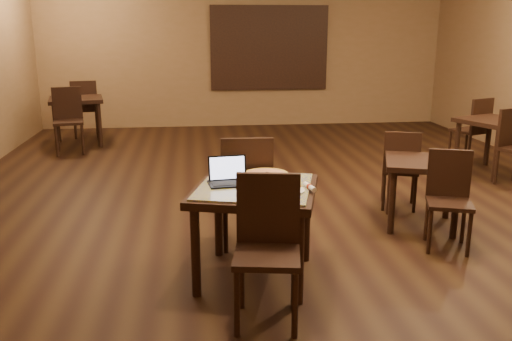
{
  "coord_description": "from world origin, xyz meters",
  "views": [
    {
      "loc": [
        -1.05,
        -5.95,
        1.94
      ],
      "look_at": [
        -0.57,
        -1.85,
        0.85
      ],
      "focal_mm": 38.0,
      "sensor_mm": 36.0,
      "label": 1
    }
  ],
  "objects": [
    {
      "name": "ground",
      "position": [
        0.0,
        0.0,
        0.0
      ],
      "size": [
        10.0,
        10.0,
        0.0
      ],
      "primitive_type": "plane",
      "color": "black",
      "rests_on": "ground"
    },
    {
      "name": "wall_back",
      "position": [
        0.0,
        5.0,
        1.5
      ],
      "size": [
        8.0,
        0.02,
        3.0
      ],
      "primitive_type": "cube",
      "color": "brown",
      "rests_on": "ground"
    },
    {
      "name": "mural",
      "position": [
        0.5,
        4.96,
        1.55
      ],
      "size": [
        2.34,
        0.05,
        1.64
      ],
      "color": "#255F8B",
      "rests_on": "wall_back"
    },
    {
      "name": "tiled_table",
      "position": [
        -0.59,
        -1.98,
        0.66
      ],
      "size": [
        1.13,
        1.13,
        0.76
      ],
      "rotation": [
        0.0,
        0.0,
        -0.27
      ],
      "color": "black",
      "rests_on": "ground"
    },
    {
      "name": "chair_main_near",
      "position": [
        -0.58,
        -2.59,
        0.56
      ],
      "size": [
        0.5,
        0.5,
        1.0
      ],
      "rotation": [
        0.0,
        0.0,
        -0.17
      ],
      "color": "black",
      "rests_on": "ground"
    },
    {
      "name": "chair_main_far",
      "position": [
        -0.6,
        -1.37,
        0.59
      ],
      "size": [
        0.47,
        0.47,
        1.04
      ],
      "rotation": [
        0.0,
        0.0,
        3.1
      ],
      "color": "black",
      "rests_on": "ground"
    },
    {
      "name": "laptop",
      "position": [
        -0.79,
        -1.88,
        0.82
      ],
      "size": [
        0.32,
        0.27,
        0.21
      ],
      "rotation": [
        0.0,
        0.0,
        0.12
      ],
      "color": "black",
      "rests_on": "tiled_table"
    },
    {
      "name": "plate",
      "position": [
        -0.37,
        -2.16,
        0.77
      ],
      "size": [
        0.27,
        0.27,
        0.01
      ],
      "primitive_type": "cylinder",
      "color": "white",
      "rests_on": "tiled_table"
    },
    {
      "name": "pizza_slice",
      "position": [
        -0.37,
        -2.16,
        0.79
      ],
      "size": [
        0.22,
        0.22,
        0.02
      ],
      "primitive_type": null,
      "rotation": [
        0.0,
        0.0,
        0.33
      ],
      "color": "#F9E0A6",
      "rests_on": "plate"
    },
    {
      "name": "pizza_pan",
      "position": [
        -0.47,
        -1.74,
        0.77
      ],
      "size": [
        0.36,
        0.36,
        0.01
      ],
      "primitive_type": "cylinder",
      "color": "silver",
      "rests_on": "tiled_table"
    },
    {
      "name": "pizza_whole",
      "position": [
        -0.47,
        -1.74,
        0.78
      ],
      "size": [
        0.38,
        0.38,
        0.03
      ],
      "color": "#F9E0A6",
      "rests_on": "pizza_pan"
    },
    {
      "name": "spatula",
      "position": [
        -0.45,
        -1.76,
        0.79
      ],
      "size": [
        0.26,
        0.23,
        0.01
      ],
      "primitive_type": "cube",
      "rotation": [
        0.0,
        0.0,
        0.94
      ],
      "color": "silver",
      "rests_on": "pizza_whole"
    },
    {
      "name": "napkin_roll",
      "position": [
        -0.19,
        -2.12,
        0.78
      ],
      "size": [
        0.07,
        0.18,
        0.04
      ],
      "rotation": [
        0.0,
        0.0,
        0.21
      ],
      "color": "white",
      "rests_on": "tiled_table"
    },
    {
      "name": "other_table_a",
      "position": [
        3.0,
        0.85,
        0.62
      ],
      "size": [
        1.04,
        1.04,
        0.75
      ],
      "rotation": [
        0.0,
        0.0,
        0.39
      ],
      "color": "black",
      "rests_on": "ground"
    },
    {
      "name": "other_table_a_chair_far",
      "position": [
        3.03,
        1.42,
        0.54
      ],
      "size": [
        0.54,
        0.54,
        0.96
      ],
      "rotation": [
        0.0,
        0.0,
        3.53
      ],
      "color": "black",
      "rests_on": "ground"
    },
    {
      "name": "other_table_b",
      "position": [
        -3.0,
        3.46,
        0.66
      ],
      "size": [
        1.0,
        1.0,
        0.8
      ],
      "rotation": [
        0.0,
        0.0,
        0.19
      ],
      "color": "black",
      "rests_on": "ground"
    },
    {
      "name": "other_table_b_chair_near",
      "position": [
        -3.02,
        2.85,
        0.58
      ],
      "size": [
        0.52,
        0.52,
        1.03
      ],
      "rotation": [
        0.0,
        0.0,
        0.19
      ],
      "color": "black",
      "rests_on": "ground"
    },
    {
      "name": "other_table_b_chair_far",
      "position": [
        -2.98,
        4.06,
        0.58
      ],
      "size": [
        0.52,
        0.52,
        1.03
      ],
      "rotation": [
        0.0,
        0.0,
        3.33
      ],
      "color": "black",
      "rests_on": "ground"
    },
    {
      "name": "other_table_c",
      "position": [
        1.19,
        -1.01,
        0.57
      ],
      "size": [
        0.92,
        0.92,
        0.68
      ],
      "rotation": [
        0.0,
        0.0,
        -0.33
      ],
      "color": "black",
      "rests_on": "ground"
    },
    {
      "name": "other_table_c_chair_near",
      "position": [
        1.22,
        -1.53,
        0.5
      ],
      "size": [
        0.48,
        0.48,
        0.88
      ],
      "rotation": [
        0.0,
        0.0,
        -0.33
      ],
      "color": "black",
      "rests_on": "ground"
    },
    {
      "name": "other_table_c_chair_far",
      "position": [
        1.17,
        -0.49,
        0.5
      ],
      "size": [
        0.48,
        0.48,
        0.88
      ],
      "rotation": [
        0.0,
        0.0,
        2.81
      ],
      "color": "black",
      "rests_on": "ground"
    }
  ]
}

